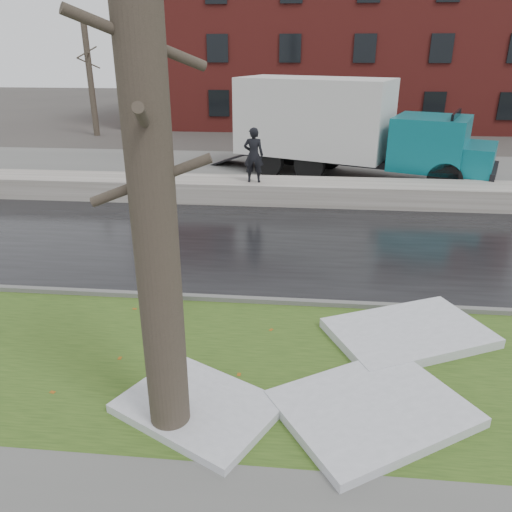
# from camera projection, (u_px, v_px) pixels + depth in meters

# --- Properties ---
(ground) EXTENTS (120.00, 120.00, 0.00)m
(ground) POSITION_uv_depth(u_px,v_px,m) (250.00, 328.00, 9.71)
(ground) COLOR #47423D
(ground) RESTS_ON ground
(verge) EXTENTS (60.00, 4.50, 0.04)m
(verge) POSITION_uv_depth(u_px,v_px,m) (242.00, 364.00, 8.56)
(verge) COLOR #2C4717
(verge) RESTS_ON ground
(road) EXTENTS (60.00, 7.00, 0.03)m
(road) POSITION_uv_depth(u_px,v_px,m) (268.00, 244.00, 13.84)
(road) COLOR black
(road) RESTS_ON ground
(parking_lot) EXTENTS (60.00, 9.00, 0.03)m
(parking_lot) POSITION_uv_depth(u_px,v_px,m) (283.00, 173.00, 21.64)
(parking_lot) COLOR slate
(parking_lot) RESTS_ON ground
(curb) EXTENTS (60.00, 0.15, 0.14)m
(curb) POSITION_uv_depth(u_px,v_px,m) (255.00, 301.00, 10.60)
(curb) COLOR slate
(curb) RESTS_ON ground
(snowbank) EXTENTS (60.00, 1.60, 0.75)m
(snowbank) POSITION_uv_depth(u_px,v_px,m) (277.00, 191.00, 17.55)
(snowbank) COLOR beige
(snowbank) RESTS_ON ground
(brick_building) EXTENTS (26.00, 12.00, 10.00)m
(brick_building) POSITION_uv_depth(u_px,v_px,m) (324.00, 48.00, 35.13)
(brick_building) COLOR maroon
(brick_building) RESTS_ON ground
(bg_tree_left) EXTENTS (1.40, 1.62, 6.50)m
(bg_tree_left) POSITION_uv_depth(u_px,v_px,m) (90.00, 79.00, 29.71)
(bg_tree_left) COLOR brown
(bg_tree_left) RESTS_ON ground
(bg_tree_center) EXTENTS (1.40, 1.62, 6.50)m
(bg_tree_center) POSITION_uv_depth(u_px,v_px,m) (203.00, 76.00, 32.84)
(bg_tree_center) COLOR brown
(bg_tree_center) RESTS_ON ground
(fire_hydrant) EXTENTS (0.40, 0.38, 0.81)m
(fire_hydrant) POSITION_uv_depth(u_px,v_px,m) (171.00, 288.00, 10.24)
(fire_hydrant) COLOR gray
(fire_hydrant) RESTS_ON verge
(tree) EXTENTS (1.45, 1.71, 6.97)m
(tree) POSITION_uv_depth(u_px,v_px,m) (151.00, 187.00, 5.80)
(tree) COLOR brown
(tree) RESTS_ON verge
(box_truck) EXTENTS (11.68, 6.15, 3.94)m
(box_truck) POSITION_uv_depth(u_px,v_px,m) (343.00, 126.00, 20.25)
(box_truck) COLOR black
(box_truck) RESTS_ON ground
(worker) EXTENTS (0.69, 0.46, 1.85)m
(worker) POSITION_uv_depth(u_px,v_px,m) (254.00, 155.00, 16.91)
(worker) COLOR black
(worker) RESTS_ON snowbank
(snow_patch_near) EXTENTS (3.27, 3.08, 0.16)m
(snow_patch_near) POSITION_uv_depth(u_px,v_px,m) (373.00, 408.00, 7.37)
(snow_patch_near) COLOR silver
(snow_patch_near) RESTS_ON verge
(snow_patch_far) EXTENTS (2.70, 2.45, 0.14)m
(snow_patch_far) POSITION_uv_depth(u_px,v_px,m) (198.00, 406.00, 7.42)
(snow_patch_far) COLOR silver
(snow_patch_far) RESTS_ON verge
(snow_patch_side) EXTENTS (3.30, 2.82, 0.18)m
(snow_patch_side) POSITION_uv_depth(u_px,v_px,m) (409.00, 333.00, 9.30)
(snow_patch_side) COLOR silver
(snow_patch_side) RESTS_ON verge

